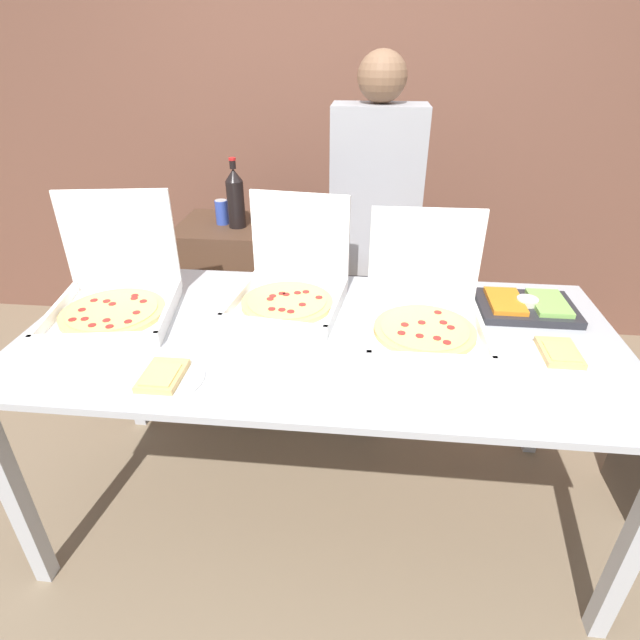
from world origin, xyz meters
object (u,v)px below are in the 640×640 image
soda_bottle (235,198)px  person_guest_plaid (373,252)px  pizza_box_far_left (290,287)px  veggie_tray (526,306)px  pizza_box_near_right (425,313)px  soda_can_colored (222,212)px  paper_plate_front_right (163,377)px  paper_plate_front_left (559,353)px  soda_can_silver (235,207)px  pizza_box_near_left (115,294)px

soda_bottle → person_guest_plaid: 0.74m
pizza_box_far_left → veggie_tray: (0.92, 0.03, -0.05)m
pizza_box_near_right → soda_can_colored: 1.30m
pizza_box_far_left → pizza_box_near_right: 0.53m
pizza_box_far_left → veggie_tray: bearing=8.9°
paper_plate_front_right → soda_can_colored: 1.26m
pizza_box_near_right → veggie_tray: bearing=24.6°
paper_plate_front_right → soda_can_colored: (-0.15, 1.24, 0.14)m
soda_bottle → person_guest_plaid: bearing=-13.7°
paper_plate_front_left → paper_plate_front_right: 1.29m
veggie_tray → person_guest_plaid: person_guest_plaid is taller
soda_can_silver → veggie_tray: bearing=-29.7°
paper_plate_front_left → soda_bottle: size_ratio=0.60×
soda_can_silver → person_guest_plaid: bearing=-22.5°
pizza_box_near_left → veggie_tray: bearing=-3.1°
soda_can_silver → pizza_box_far_left: bearing=-62.3°
paper_plate_front_left → pizza_box_near_left: bearing=174.7°
veggie_tray → soda_can_colored: bearing=154.3°
pizza_box_near_right → paper_plate_front_left: 0.46m
pizza_box_far_left → person_guest_plaid: bearing=63.7°
veggie_tray → person_guest_plaid: 0.75m
pizza_box_far_left → soda_can_colored: (-0.46, 0.69, 0.07)m
person_guest_plaid → pizza_box_near_left: bearing=32.8°
pizza_box_far_left → paper_plate_front_right: 0.64m
pizza_box_near_right → person_guest_plaid: (-0.19, 0.65, -0.03)m
soda_bottle → soda_can_colored: bearing=156.1°
paper_plate_front_right → soda_can_silver: 1.35m
paper_plate_front_left → veggie_tray: (-0.03, 0.32, 0.01)m
pizza_box_near_left → person_guest_plaid: person_guest_plaid is taller
pizza_box_far_left → soda_can_silver: size_ratio=3.76×
soda_can_colored → soda_bottle: bearing=-23.9°
paper_plate_front_right → pizza_box_near_left: bearing=129.5°
pizza_box_near_right → person_guest_plaid: person_guest_plaid is taller
pizza_box_far_left → pizza_box_near_right: bearing=-10.9°
pizza_box_near_right → soda_can_silver: size_ratio=3.45×
soda_can_silver → soda_can_colored: bearing=-115.7°
pizza_box_far_left → soda_can_colored: size_ratio=3.76×
paper_plate_front_right → paper_plate_front_left: bearing=11.6°
soda_bottle → pizza_box_near_left: bearing=-109.4°
paper_plate_front_right → pizza_box_near_right: bearing=25.0°
pizza_box_near_left → paper_plate_front_right: pizza_box_near_left is taller
pizza_box_far_left → soda_can_colored: bearing=130.6°
pizza_box_near_right → soda_can_silver: pizza_box_near_right is taller
paper_plate_front_left → soda_can_silver: 1.74m
pizza_box_near_right → paper_plate_front_left: pizza_box_near_right is taller
pizza_box_near_right → paper_plate_front_left: size_ratio=2.08×
paper_plate_front_left → paper_plate_front_right: bearing=-168.4°
soda_can_colored → person_guest_plaid: bearing=-14.9°
pizza_box_far_left → pizza_box_near_right: (0.51, -0.16, 0.00)m
veggie_tray → soda_can_colored: 1.53m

